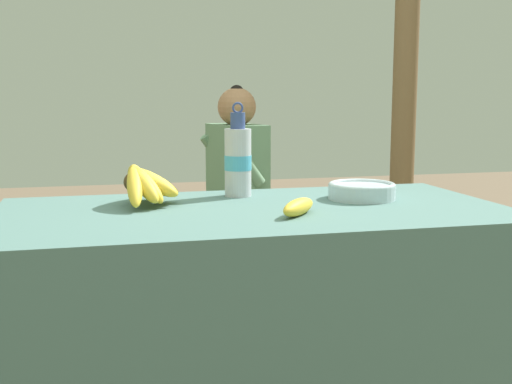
# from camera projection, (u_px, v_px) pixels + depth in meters

# --- Properties ---
(market_counter) EXTENTS (1.46, 0.73, 0.74)m
(market_counter) POSITION_uv_depth(u_px,v_px,m) (255.00, 332.00, 1.90)
(market_counter) COLOR #4C706B
(market_counter) RESTS_ON ground_plane
(banana_bunch_ripe) EXTENTS (0.18, 0.30, 0.14)m
(banana_bunch_ripe) POSITION_uv_depth(u_px,v_px,m) (146.00, 183.00, 1.90)
(banana_bunch_ripe) COLOR #4C381E
(banana_bunch_ripe) RESTS_ON market_counter
(serving_bowl) EXTENTS (0.21, 0.21, 0.05)m
(serving_bowl) POSITION_uv_depth(u_px,v_px,m) (362.00, 190.00, 2.01)
(serving_bowl) COLOR silver
(serving_bowl) RESTS_ON market_counter
(water_bottle) EXTENTS (0.09, 0.09, 0.30)m
(water_bottle) POSITION_uv_depth(u_px,v_px,m) (238.00, 160.00, 2.05)
(water_bottle) COLOR silver
(water_bottle) RESTS_ON market_counter
(loose_banana_front) EXTENTS (0.15, 0.16, 0.05)m
(loose_banana_front) POSITION_uv_depth(u_px,v_px,m) (298.00, 207.00, 1.74)
(loose_banana_front) COLOR gold
(loose_banana_front) RESTS_ON market_counter
(wooden_bench) EXTENTS (1.54, 0.32, 0.41)m
(wooden_bench) POSITION_uv_depth(u_px,v_px,m) (207.00, 241.00, 3.22)
(wooden_bench) COLOR #4C3823
(wooden_bench) RESTS_ON ground_plane
(seated_vendor) EXTENTS (0.45, 0.42, 1.11)m
(seated_vendor) POSITION_uv_depth(u_px,v_px,m) (229.00, 183.00, 3.16)
(seated_vendor) COLOR #564C60
(seated_vendor) RESTS_ON ground_plane
(banana_bunch_green) EXTENTS (0.17, 0.27, 0.13)m
(banana_bunch_green) POSITION_uv_depth(u_px,v_px,m) (127.00, 219.00, 3.10)
(banana_bunch_green) COLOR #4C381E
(banana_bunch_green) RESTS_ON wooden_bench
(support_post_far) EXTENTS (0.14, 0.14, 2.37)m
(support_post_far) POSITION_uv_depth(u_px,v_px,m) (405.00, 74.00, 3.66)
(support_post_far) COLOR brown
(support_post_far) RESTS_ON ground_plane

